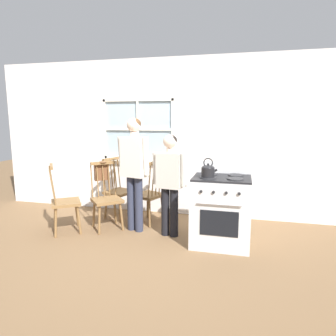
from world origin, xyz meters
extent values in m
plane|color=brown|center=(0.00, 0.00, 0.00)|extent=(16.00, 16.00, 0.00)
cube|color=white|center=(-2.18, 1.40, 1.35)|extent=(2.04, 0.06, 2.70)
cube|color=white|center=(1.67, 1.40, 1.35)|extent=(3.05, 0.06, 2.70)
cube|color=white|center=(-0.51, 1.40, 0.48)|extent=(1.31, 0.06, 0.96)
cube|color=white|center=(-0.51, 1.40, 2.36)|extent=(1.31, 0.06, 0.68)
cube|color=silver|center=(-0.51, 1.32, 0.94)|extent=(1.37, 0.10, 0.03)
cube|color=#9EB7C6|center=(-0.51, 1.41, 1.49)|extent=(1.25, 0.01, 1.00)
cube|color=silver|center=(-0.51, 1.38, 1.49)|extent=(0.04, 0.02, 1.06)
cube|color=silver|center=(-0.51, 1.38, 1.49)|extent=(1.31, 0.02, 0.04)
cube|color=silver|center=(-1.14, 1.38, 1.49)|extent=(0.04, 0.03, 1.06)
cube|color=silver|center=(0.13, 1.38, 1.49)|extent=(0.04, 0.03, 1.06)
cube|color=silver|center=(-0.51, 1.38, 2.00)|extent=(1.31, 0.03, 0.04)
cube|color=silver|center=(-0.51, 1.38, 0.98)|extent=(1.31, 0.03, 0.04)
cube|color=olive|center=(-0.66, 0.37, 0.45)|extent=(0.58, 0.58, 0.04)
cylinder|color=olive|center=(-0.68, 0.14, 0.21)|extent=(0.05, 0.09, 0.43)
cylinder|color=olive|center=(-0.43, 0.37, 0.21)|extent=(0.09, 0.05, 0.43)
cylinder|color=olive|center=(-0.90, 0.38, 0.21)|extent=(0.09, 0.05, 0.43)
cylinder|color=olive|center=(-0.64, 0.61, 0.21)|extent=(0.05, 0.09, 0.43)
cylinder|color=olive|center=(-0.91, 0.38, 0.72)|extent=(0.06, 0.07, 0.54)
cylinder|color=olive|center=(-0.84, 0.44, 0.72)|extent=(0.06, 0.07, 0.54)
cylinder|color=olive|center=(-0.78, 0.50, 0.72)|extent=(0.06, 0.07, 0.54)
cylinder|color=olive|center=(-0.71, 0.56, 0.72)|extent=(0.06, 0.07, 0.54)
cylinder|color=olive|center=(-0.64, 0.62, 0.72)|extent=(0.06, 0.07, 0.54)
cube|color=olive|center=(-0.78, 0.50, 1.00)|extent=(0.31, 0.28, 0.04)
cube|color=olive|center=(-1.20, 0.12, 0.45)|extent=(0.57, 0.57, 0.04)
cylinder|color=olive|center=(-0.97, 0.07, 0.21)|extent=(0.09, 0.06, 0.43)
cylinder|color=olive|center=(-1.17, 0.35, 0.21)|extent=(0.06, 0.09, 0.43)
cylinder|color=olive|center=(-1.23, -0.12, 0.21)|extent=(0.06, 0.09, 0.43)
cylinder|color=olive|center=(-1.43, 0.16, 0.21)|extent=(0.09, 0.06, 0.43)
cylinder|color=olive|center=(-1.24, -0.13, 0.72)|extent=(0.07, 0.06, 0.54)
cylinder|color=olive|center=(-1.29, -0.06, 0.72)|extent=(0.07, 0.06, 0.54)
cylinder|color=olive|center=(-1.34, 0.02, 0.72)|extent=(0.07, 0.06, 0.54)
cylinder|color=olive|center=(-1.39, 0.09, 0.72)|extent=(0.07, 0.06, 0.54)
cylinder|color=olive|center=(-1.45, 0.16, 0.72)|extent=(0.07, 0.06, 0.54)
cube|color=olive|center=(-1.34, 0.02, 1.00)|extent=(0.25, 0.33, 0.04)
cube|color=olive|center=(-0.69, 0.91, 0.45)|extent=(0.52, 0.53, 0.04)
cylinder|color=olive|center=(-0.59, 0.69, 0.21)|extent=(0.06, 0.08, 0.43)
cylinder|color=olive|center=(-0.48, 1.01, 0.21)|extent=(0.08, 0.06, 0.43)
cylinder|color=olive|center=(-0.89, 0.80, 0.21)|extent=(0.08, 0.06, 0.43)
cylinder|color=olive|center=(-0.78, 1.12, 0.21)|extent=(0.06, 0.08, 0.43)
cylinder|color=olive|center=(-0.91, 0.79, 0.72)|extent=(0.08, 0.04, 0.54)
cylinder|color=olive|center=(-0.88, 0.88, 0.72)|extent=(0.08, 0.04, 0.54)
cylinder|color=olive|center=(-0.85, 0.96, 0.72)|extent=(0.08, 0.04, 0.54)
cylinder|color=olive|center=(-0.82, 1.05, 0.72)|extent=(0.08, 0.04, 0.54)
cylinder|color=olive|center=(-0.79, 1.13, 0.72)|extent=(0.08, 0.04, 0.54)
cube|color=olive|center=(-0.85, 0.96, 1.00)|extent=(0.16, 0.37, 0.04)
cube|color=olive|center=(-0.14, 0.82, 0.45)|extent=(0.53, 0.54, 0.04)
cylinder|color=olive|center=(-0.23, 1.04, 0.21)|extent=(0.06, 0.09, 0.43)
cylinder|color=olive|center=(-0.36, 0.72, 0.21)|extent=(0.09, 0.06, 0.43)
cylinder|color=olive|center=(0.07, 0.92, 0.21)|extent=(0.09, 0.06, 0.43)
cylinder|color=olive|center=(-0.06, 0.60, 0.21)|extent=(0.06, 0.09, 0.43)
cylinder|color=olive|center=(0.08, 0.92, 0.72)|extent=(0.08, 0.04, 0.54)
cylinder|color=olive|center=(0.05, 0.84, 0.72)|extent=(0.08, 0.04, 0.54)
cylinder|color=olive|center=(0.01, 0.75, 0.72)|extent=(0.08, 0.04, 0.54)
cylinder|color=olive|center=(-0.02, 0.67, 0.72)|extent=(0.08, 0.04, 0.54)
cylinder|color=olive|center=(-0.05, 0.59, 0.72)|extent=(0.08, 0.04, 0.54)
cube|color=olive|center=(0.01, 0.75, 1.00)|extent=(0.18, 0.37, 0.04)
cylinder|color=#2D3347|center=(-0.30, 0.43, 0.42)|extent=(0.12, 0.12, 0.83)
cylinder|color=#2D3347|center=(-0.16, 0.40, 0.42)|extent=(0.12, 0.12, 0.83)
cube|color=white|center=(-0.23, 0.42, 1.13)|extent=(0.41, 0.30, 0.59)
cylinder|color=white|center=(-0.45, 0.45, 1.15)|extent=(0.10, 0.13, 0.54)
cylinder|color=white|center=(-0.02, 0.34, 1.15)|extent=(0.10, 0.13, 0.54)
cylinder|color=beige|center=(-0.23, 0.42, 1.45)|extent=(0.10, 0.10, 0.07)
sphere|color=beige|center=(-0.23, 0.42, 1.59)|extent=(0.20, 0.20, 0.20)
ellipsoid|color=brown|center=(-0.23, 0.43, 1.61)|extent=(0.20, 0.20, 0.16)
cylinder|color=black|center=(0.26, 0.35, 0.36)|extent=(0.12, 0.12, 0.71)
cylinder|color=black|center=(0.39, 0.34, 0.36)|extent=(0.12, 0.12, 0.71)
cube|color=beige|center=(0.33, 0.35, 0.96)|extent=(0.37, 0.26, 0.50)
cylinder|color=beige|center=(0.11, 0.35, 0.98)|extent=(0.09, 0.12, 0.46)
cylinder|color=beige|center=(0.53, 0.30, 0.98)|extent=(0.09, 0.12, 0.46)
cylinder|color=beige|center=(0.33, 0.35, 1.24)|extent=(0.10, 0.10, 0.06)
sphere|color=beige|center=(0.33, 0.35, 1.37)|extent=(0.19, 0.19, 0.19)
ellipsoid|color=black|center=(0.33, 0.36, 1.38)|extent=(0.19, 0.19, 0.15)
cube|color=silver|center=(1.06, 0.23, 0.45)|extent=(0.76, 0.64, 0.90)
cube|color=black|center=(1.06, 0.23, 0.91)|extent=(0.75, 0.61, 0.02)
cylinder|color=#2D2D30|center=(0.89, 0.10, 0.93)|extent=(0.20, 0.20, 0.02)
cylinder|color=#2D2D30|center=(1.23, 0.10, 0.93)|extent=(0.20, 0.20, 0.02)
cylinder|color=#2D2D30|center=(0.89, 0.36, 0.93)|extent=(0.20, 0.20, 0.02)
cylinder|color=#2D2D30|center=(1.23, 0.36, 0.93)|extent=(0.20, 0.20, 0.02)
cube|color=silver|center=(1.06, 0.52, 1.00)|extent=(0.76, 0.06, 0.16)
cube|color=black|center=(1.06, -0.09, 0.40)|extent=(0.47, 0.01, 0.32)
cylinder|color=silver|center=(1.06, -0.12, 0.65)|extent=(0.53, 0.02, 0.02)
cylinder|color=#232326|center=(0.83, -0.10, 0.79)|extent=(0.04, 0.02, 0.04)
cylinder|color=#232326|center=(0.98, -0.10, 0.79)|extent=(0.04, 0.02, 0.04)
cylinder|color=#232326|center=(1.14, -0.10, 0.79)|extent=(0.04, 0.02, 0.04)
cylinder|color=#232326|center=(1.29, -0.10, 0.79)|extent=(0.04, 0.02, 0.04)
cylinder|color=black|center=(0.89, 0.10, 1.00)|extent=(0.17, 0.17, 0.12)
ellipsoid|color=black|center=(0.89, 0.10, 1.06)|extent=(0.16, 0.16, 0.07)
sphere|color=black|center=(0.89, 0.10, 1.10)|extent=(0.03, 0.03, 0.03)
cylinder|color=black|center=(0.97, 0.10, 1.02)|extent=(0.08, 0.03, 0.07)
torus|color=black|center=(0.89, 0.10, 1.12)|extent=(0.12, 0.01, 0.12)
cylinder|color=#935B3D|center=(-0.70, 1.31, 1.00)|extent=(0.14, 0.14, 0.08)
cylinder|color=#33261C|center=(-0.70, 1.31, 1.03)|extent=(0.13, 0.13, 0.01)
cone|color=#286033|center=(-0.68, 1.32, 1.10)|extent=(0.05, 0.04, 0.12)
cone|color=#286033|center=(-0.72, 1.32, 1.07)|extent=(0.05, 0.05, 0.08)
cone|color=#286033|center=(-0.70, 1.29, 1.08)|extent=(0.04, 0.06, 0.09)
cube|color=brown|center=(-0.84, 0.57, 0.85)|extent=(0.22, 0.21, 0.26)
torus|color=brown|center=(-0.78, 0.51, 1.02)|extent=(0.18, 0.18, 0.01)
camera|label=1|loc=(1.30, -3.68, 1.68)|focal=32.00mm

